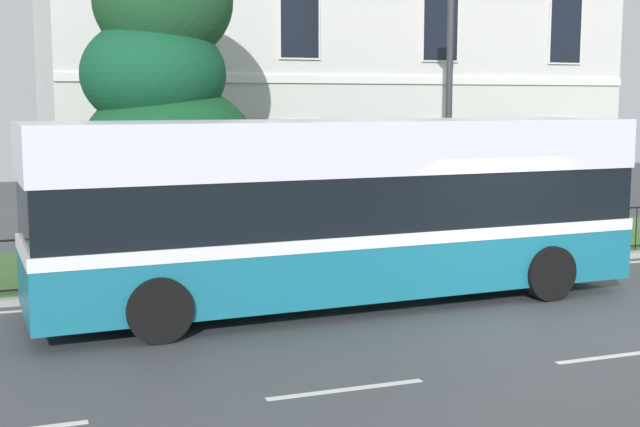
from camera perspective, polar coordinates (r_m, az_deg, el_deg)
ground_plane at (r=14.52m, az=12.58°, el=-6.42°), size 60.00×56.00×0.18m
iron_verge_railing at (r=17.99m, az=9.87°, el=-1.60°), size 19.48×0.04×0.97m
evergreen_tree at (r=17.69m, az=-10.56°, el=5.63°), size 3.90×3.82×6.68m
single_decker_bus at (r=14.41m, az=1.55°, el=0.36°), size 10.45×2.99×3.12m
street_lamp_post at (r=18.42m, az=8.63°, el=9.39°), size 0.36×0.24×6.90m
litter_bin at (r=16.33m, az=-17.21°, el=-2.63°), size 0.50×0.50×1.06m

